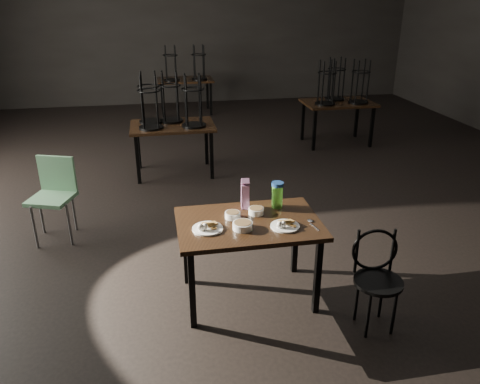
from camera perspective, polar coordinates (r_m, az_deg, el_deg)
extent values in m
plane|color=black|center=(6.21, 2.41, -0.70)|extent=(12.00, 12.00, 0.00)
cube|color=black|center=(11.64, -4.36, 18.69)|extent=(10.00, 0.04, 3.20)
cube|color=black|center=(3.93, 1.07, -3.88)|extent=(1.20, 0.80, 0.04)
cube|color=black|center=(3.79, -5.86, -11.75)|extent=(0.05, 0.05, 0.71)
cube|color=black|center=(3.98, 9.44, -10.08)|extent=(0.05, 0.05, 0.71)
cube|color=black|center=(4.33, -6.63, -6.94)|extent=(0.05, 0.05, 0.71)
cube|color=black|center=(4.50, 6.74, -5.71)|extent=(0.05, 0.05, 0.71)
cylinder|color=white|center=(3.80, -3.97, -4.47)|extent=(0.25, 0.25, 0.02)
cube|color=olive|center=(3.81, -3.99, -3.49)|extent=(0.09, 0.09, 0.04)
cube|color=olive|center=(3.82, -3.54, -3.45)|extent=(0.10, 0.10, 0.03)
ellipsoid|color=white|center=(3.75, -4.84, -4.28)|extent=(0.05, 0.05, 0.06)
ellipsoid|color=white|center=(3.75, -4.30, -4.24)|extent=(0.05, 0.05, 0.06)
cylinder|color=white|center=(3.85, 5.51, -4.16)|extent=(0.24, 0.24, 0.01)
cube|color=olive|center=(3.86, 5.45, -3.24)|extent=(0.09, 0.08, 0.04)
cube|color=olive|center=(3.87, 5.86, -3.20)|extent=(0.10, 0.10, 0.03)
ellipsoid|color=white|center=(3.79, 4.83, -3.99)|extent=(0.05, 0.05, 0.06)
ellipsoid|color=white|center=(3.80, 5.32, -3.94)|extent=(0.05, 0.05, 0.06)
cylinder|color=white|center=(3.97, -0.91, -2.83)|extent=(0.13, 0.13, 0.05)
cylinder|color=brown|center=(3.96, -0.92, -2.59)|extent=(0.11, 0.11, 0.01)
cylinder|color=white|center=(4.04, 1.99, -2.33)|extent=(0.13, 0.13, 0.05)
cylinder|color=brown|center=(4.04, 1.99, -2.09)|extent=(0.11, 0.11, 0.01)
cylinder|color=white|center=(3.79, 0.32, -4.13)|extent=(0.16, 0.16, 0.06)
cylinder|color=brown|center=(3.78, 0.33, -3.86)|extent=(0.14, 0.14, 0.01)
cube|color=#871868|center=(4.12, 0.63, -0.52)|extent=(0.08, 0.08, 0.23)
cube|color=#871868|center=(4.06, 0.64, 1.21)|extent=(0.08, 0.08, 0.07)
cylinder|color=#6AD83F|center=(4.15, 4.56, -0.55)|extent=(0.12, 0.12, 0.20)
cylinder|color=navy|center=(4.11, 4.61, 0.96)|extent=(0.13, 0.13, 0.03)
ellipsoid|color=silver|center=(3.97, 8.55, -3.46)|extent=(0.06, 0.07, 0.01)
cube|color=silver|center=(3.88, 9.06, -4.22)|extent=(0.04, 0.14, 0.00)
cylinder|color=black|center=(3.88, 16.51, -10.45)|extent=(0.38, 0.38, 0.03)
torus|color=black|center=(3.91, 16.11, -6.80)|extent=(0.37, 0.08, 0.37)
cylinder|color=black|center=(4.12, 16.88, -11.93)|extent=(0.02, 0.02, 0.43)
cylinder|color=black|center=(4.04, 14.06, -12.42)|extent=(0.02, 0.02, 0.43)
cylinder|color=black|center=(3.88, 15.37, -14.21)|extent=(0.02, 0.02, 0.43)
cylinder|color=black|center=(3.97, 18.29, -13.65)|extent=(0.02, 0.02, 0.43)
cube|color=#6BA676|center=(5.39, -22.01, -0.76)|extent=(0.53, 0.53, 0.04)
cube|color=#6BA676|center=(5.46, -21.41, 2.14)|extent=(0.41, 0.17, 0.40)
cylinder|color=slate|center=(5.37, -23.77, -4.00)|extent=(0.03, 0.03, 0.48)
cylinder|color=slate|center=(5.29, -20.08, -3.78)|extent=(0.03, 0.03, 0.48)
cylinder|color=slate|center=(5.68, -23.08, -2.40)|extent=(0.03, 0.03, 0.48)
cylinder|color=slate|center=(5.61, -19.58, -2.17)|extent=(0.03, 0.03, 0.48)
cube|color=black|center=(6.89, -8.24, 7.97)|extent=(1.20, 0.80, 0.04)
cube|color=black|center=(6.70, -12.36, 3.85)|extent=(0.05, 0.05, 0.71)
cube|color=black|center=(6.74, -3.48, 4.47)|extent=(0.05, 0.05, 0.71)
cube|color=black|center=(7.31, -12.29, 5.48)|extent=(0.05, 0.05, 0.71)
cube|color=black|center=(7.34, -4.13, 6.05)|extent=(0.05, 0.05, 0.71)
cylinder|color=black|center=(6.73, -10.76, 7.75)|extent=(0.34, 0.34, 0.03)
torus|color=black|center=(6.62, -11.08, 11.91)|extent=(0.32, 0.32, 0.02)
cylinder|color=black|center=(6.75, -10.15, 11.01)|extent=(0.03, 0.03, 0.70)
cylinder|color=black|center=(6.75, -11.85, 10.89)|extent=(0.03, 0.03, 0.70)
cylinder|color=black|center=(6.55, -11.86, 10.53)|extent=(0.03, 0.03, 0.70)
cylinder|color=black|center=(6.55, -10.11, 10.66)|extent=(0.03, 0.03, 0.70)
cylinder|color=black|center=(6.76, -5.62, 8.09)|extent=(0.34, 0.34, 0.03)
torus|color=black|center=(6.64, -5.80, 12.26)|extent=(0.32, 0.32, 0.02)
cylinder|color=black|center=(6.78, -4.98, 11.34)|extent=(0.03, 0.03, 0.70)
cylinder|color=black|center=(6.76, -6.68, 11.24)|extent=(0.03, 0.03, 0.70)
cylinder|color=black|center=(6.57, -6.54, 10.89)|extent=(0.03, 0.03, 0.70)
cylinder|color=black|center=(6.58, -4.79, 10.99)|extent=(0.03, 0.03, 0.70)
cylinder|color=black|center=(7.06, -8.33, 8.62)|extent=(0.34, 0.34, 0.03)
torus|color=black|center=(6.95, -8.57, 12.61)|extent=(0.32, 0.32, 0.02)
cylinder|color=black|center=(7.08, -7.73, 11.73)|extent=(0.03, 0.03, 0.70)
cylinder|color=black|center=(7.07, -9.36, 11.62)|extent=(0.03, 0.03, 0.70)
cylinder|color=black|center=(6.88, -9.30, 11.30)|extent=(0.03, 0.03, 0.70)
cylinder|color=black|center=(6.88, -7.63, 11.41)|extent=(0.03, 0.03, 0.70)
cylinder|color=black|center=(7.05, -10.79, 8.45)|extent=(0.34, 0.34, 0.03)
torus|color=black|center=(6.95, -11.10, 12.43)|extent=(0.32, 0.32, 0.02)
cylinder|color=black|center=(7.07, -10.20, 11.57)|extent=(0.03, 0.03, 0.70)
cylinder|color=black|center=(7.07, -11.84, 11.44)|extent=(0.03, 0.03, 0.70)
cylinder|color=black|center=(6.88, -11.85, 11.12)|extent=(0.03, 0.03, 0.70)
cylinder|color=black|center=(6.87, -10.17, 11.24)|extent=(0.03, 0.03, 0.70)
cube|color=black|center=(8.46, 11.89, 10.57)|extent=(1.20, 0.80, 0.04)
cube|color=black|center=(8.08, 9.05, 7.44)|extent=(0.05, 0.05, 0.71)
cube|color=black|center=(8.48, 15.76, 7.60)|extent=(0.05, 0.05, 0.71)
cube|color=black|center=(8.66, 7.67, 8.60)|extent=(0.05, 0.05, 0.71)
cube|color=black|center=(9.04, 14.03, 8.72)|extent=(0.05, 0.05, 0.71)
cylinder|color=black|center=(8.21, 10.32, 10.56)|extent=(0.34, 0.34, 0.03)
torus|color=black|center=(8.12, 10.58, 14.00)|extent=(0.32, 0.32, 0.02)
cylinder|color=black|center=(8.27, 10.92, 13.19)|extent=(0.03, 0.03, 0.70)
cylinder|color=black|center=(8.20, 9.60, 13.20)|extent=(0.03, 0.03, 0.70)
cylinder|color=black|center=(8.01, 10.08, 12.94)|extent=(0.03, 0.03, 0.70)
cylinder|color=black|center=(8.08, 11.43, 12.93)|extent=(0.03, 0.03, 0.70)
cylinder|color=black|center=(8.44, 14.21, 10.57)|extent=(0.34, 0.34, 0.03)
torus|color=black|center=(8.35, 14.55, 13.91)|extent=(0.32, 0.32, 0.02)
cylinder|color=black|center=(8.50, 14.80, 13.12)|extent=(0.03, 0.03, 0.70)
cylinder|color=black|center=(8.42, 13.55, 13.15)|extent=(0.03, 0.03, 0.70)
cylinder|color=black|center=(8.24, 14.10, 12.88)|extent=(0.03, 0.03, 0.70)
cylinder|color=black|center=(8.32, 15.37, 12.86)|extent=(0.03, 0.03, 0.70)
cylinder|color=black|center=(8.62, 11.46, 11.07)|extent=(0.34, 0.34, 0.03)
torus|color=black|center=(8.53, 11.73, 14.35)|extent=(0.32, 0.32, 0.02)
cylinder|color=black|center=(8.68, 12.04, 13.57)|extent=(0.03, 0.03, 0.70)
cylinder|color=black|center=(8.61, 10.78, 13.58)|extent=(0.03, 0.03, 0.70)
cylinder|color=black|center=(8.42, 11.26, 13.34)|extent=(0.03, 0.03, 0.70)
cylinder|color=black|center=(8.50, 12.54, 13.33)|extent=(0.03, 0.03, 0.70)
cube|color=black|center=(10.61, -6.70, 13.42)|extent=(1.20, 0.80, 0.04)
cube|color=black|center=(10.34, -9.39, 10.89)|extent=(0.05, 0.05, 0.71)
cube|color=black|center=(10.42, -3.56, 11.24)|extent=(0.05, 0.05, 0.71)
cube|color=black|center=(10.97, -9.50, 11.59)|extent=(0.05, 0.05, 0.71)
cube|color=black|center=(11.04, -3.99, 11.92)|extent=(0.05, 0.05, 0.71)
cylinder|color=black|center=(10.44, -8.33, 13.37)|extent=(0.34, 0.34, 0.03)
torus|color=black|center=(10.37, -8.50, 16.09)|extent=(0.32, 0.32, 0.02)
cylinder|color=black|center=(10.49, -7.92, 15.45)|extent=(0.03, 0.03, 0.70)
cylinder|color=black|center=(10.48, -9.04, 15.39)|extent=(0.03, 0.03, 0.70)
cylinder|color=black|center=(10.28, -9.00, 15.24)|extent=(0.03, 0.03, 0.70)
cylinder|color=black|center=(10.29, -7.86, 15.31)|extent=(0.03, 0.03, 0.70)
cylinder|color=black|center=(10.48, -4.97, 13.56)|extent=(0.34, 0.34, 0.03)
torus|color=black|center=(10.41, -5.07, 16.27)|extent=(0.32, 0.32, 0.02)
cylinder|color=black|center=(10.53, -4.54, 15.63)|extent=(0.03, 0.03, 0.70)
cylinder|color=black|center=(10.51, -5.65, 15.58)|extent=(0.03, 0.03, 0.70)
cylinder|color=black|center=(10.32, -5.55, 15.44)|extent=(0.03, 0.03, 0.70)
cylinder|color=black|center=(10.34, -4.41, 15.49)|extent=(0.03, 0.03, 0.70)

